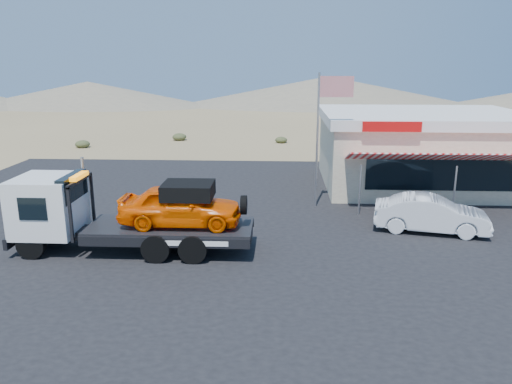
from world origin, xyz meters
The scene contains 8 objects.
ground centered at (0.00, 0.00, 0.00)m, with size 120.00×120.00×0.00m, color olive.
asphalt_lot centered at (2.00, 3.00, 0.01)m, with size 32.00×24.00×0.02m, color black.
tow_truck centered at (-2.25, -1.28, 1.47)m, with size 8.17×2.42×2.73m.
white_sedan centered at (8.97, 1.23, 0.73)m, with size 1.50×4.31×1.42m, color silver.
jerky_store centered at (10.50, 8.97, 1.99)m, with size 10.40×9.97×3.90m.
flagpole centered at (4.93, 4.50, 3.76)m, with size 1.55×0.10×6.00m.
desert_scrub centered at (-12.43, 9.64, 0.28)m, with size 26.60×34.50×0.63m.
distant_hills centered at (-9.77, 55.14, 1.89)m, with size 126.00×48.00×4.20m.
Camera 1 is at (3.06, -17.62, 6.54)m, focal length 35.00 mm.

